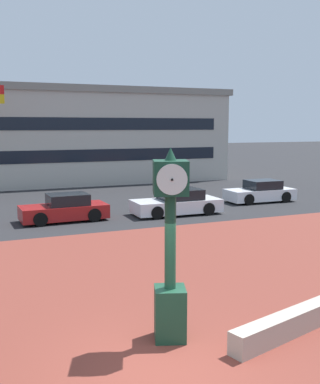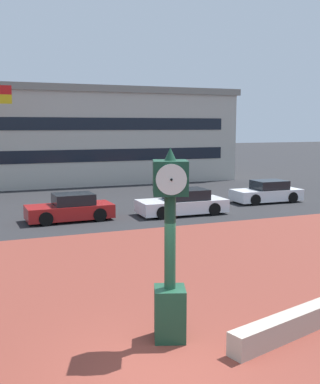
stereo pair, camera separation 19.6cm
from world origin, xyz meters
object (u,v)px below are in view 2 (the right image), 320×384
Objects in this scene: civic_building at (49,135)px; car_street_far at (267,192)px; street_clock at (170,253)px; car_street_distant at (183,203)px; car_street_near at (70,209)px.

car_street_far is at bearing -61.70° from civic_building.
street_clock is 0.89× the size of car_street_distant.
street_clock is 0.14× the size of civic_building.
car_street_near is 19.80m from civic_building.
civic_building is at bearing 105.22° from street_clock.
street_clock is 0.99× the size of car_street_near.
car_street_far is 0.14× the size of civic_building.
car_street_distant is at bearing -97.13° from car_street_near.
car_street_near is at bearing -95.73° from civic_building.
civic_building is at bearing 11.33° from car_street_distant.
car_street_far is at bearing -74.01° from car_street_distant.
civic_building reaches higher than car_street_near.
street_clock is at bearing 155.35° from car_street_distant.
car_street_near is at bearing 107.42° from street_clock.
car_street_near is 11.87m from car_street_far.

